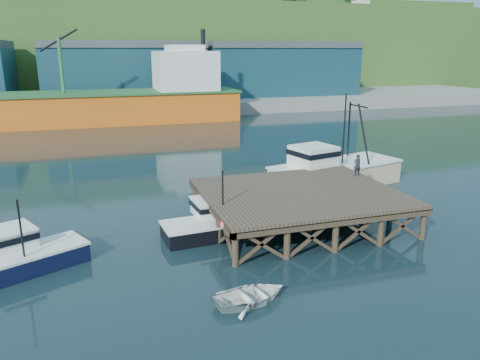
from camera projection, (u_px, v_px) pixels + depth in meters
name	position (u px, v px, depth m)	size (l,w,h in m)	color
ground	(215.00, 233.00, 28.28)	(300.00, 300.00, 0.00)	black
wharf	(301.00, 195.00, 29.21)	(12.00, 10.00, 2.62)	brown
far_quay	(124.00, 101.00, 92.20)	(160.00, 40.00, 2.00)	gray
warehouse_mid	(124.00, 73.00, 86.14)	(28.00, 16.00, 9.00)	#173F4E
warehouse_right	(275.00, 71.00, 94.99)	(30.00, 16.00, 9.00)	#173F4E
cargo_ship	(76.00, 102.00, 68.91)	(55.50, 10.00, 13.75)	orange
hillside	(112.00, 48.00, 117.02)	(220.00, 50.00, 22.00)	#2D511E
boat_navy	(19.00, 256.00, 23.25)	(6.68, 4.81, 3.95)	black
boat_black	(218.00, 222.00, 27.92)	(6.89, 5.77, 4.15)	black
trawler	(334.00, 168.00, 37.47)	(11.74, 6.52, 7.44)	beige
dinghy	(251.00, 296.00, 20.35)	(2.38, 3.33, 0.69)	white
dockworker	(357.00, 165.00, 32.72)	(0.56, 0.37, 1.53)	black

